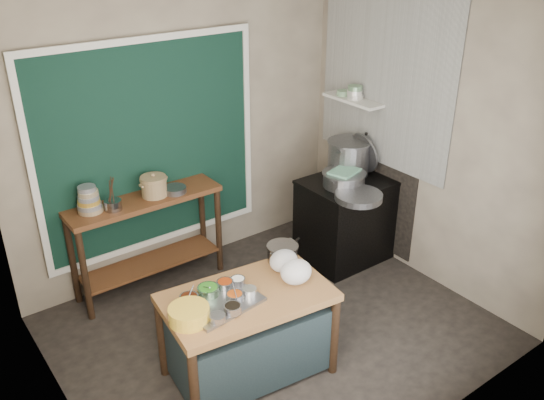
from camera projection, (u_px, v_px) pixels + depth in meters
floor at (275, 330)px, 5.08m from camera, size 3.50×3.00×0.02m
back_wall at (181, 133)px, 5.55m from camera, size 3.50×0.02×2.80m
left_wall at (45, 257)px, 3.52m from camera, size 0.02×3.00×2.80m
right_wall at (425, 139)px, 5.40m from camera, size 0.02×3.00×2.80m
curtain_panel at (150, 147)px, 5.35m from camera, size 2.10×0.02×1.90m
curtain_frame at (151, 147)px, 5.35m from camera, size 2.22×0.03×2.02m
tile_panel at (384, 80)px, 5.58m from camera, size 0.02×1.70×1.70m
soot_patch at (368, 184)px, 6.16m from camera, size 0.01×1.30×1.30m
wall_shelf at (353, 100)px, 5.85m from camera, size 0.22×0.70×0.03m
prep_table at (248, 334)px, 4.44m from camera, size 1.33×0.86×0.75m
back_counter at (149, 243)px, 5.49m from camera, size 1.45×0.40×0.95m
stove_block at (347, 220)px, 6.00m from camera, size 0.90×0.68×0.85m
stove_top at (349, 182)px, 5.81m from camera, size 0.92×0.69×0.03m
condiment_tray at (221, 303)px, 4.16m from camera, size 0.59×0.45×0.02m
condiment_bowls at (217, 297)px, 4.15m from camera, size 0.56×0.44×0.06m
yellow_basin at (189, 314)px, 3.97m from camera, size 0.37×0.37×0.11m
saucepan at (282, 253)px, 4.66m from camera, size 0.34×0.34×0.14m
plastic_bag_a at (296, 272)px, 4.37m from camera, size 0.30×0.28×0.19m
plastic_bag_b at (284, 261)px, 4.52m from camera, size 0.26×0.23×0.18m
bowl_stack at (89, 201)px, 4.99m from camera, size 0.22×0.22×0.25m
utensil_cup at (113, 205)px, 5.05m from camera, size 0.19×0.19×0.09m
ceramic_crock at (154, 187)px, 5.30m from camera, size 0.30×0.30×0.17m
wide_bowl at (175, 190)px, 5.38m from camera, size 0.26×0.26×0.05m
stock_pot at (349, 157)px, 5.89m from camera, size 0.59×0.59×0.36m
pot_lid at (363, 153)px, 5.92m from camera, size 0.15×0.44×0.43m
steamer at (344, 179)px, 5.66m from camera, size 0.55×0.55×0.14m
green_cloth at (344, 171)px, 5.63m from camera, size 0.34×0.29×0.02m
shallow_pan at (359, 196)px, 5.41m from camera, size 0.57×0.57×0.06m
shelf_bowl_stack at (355, 93)px, 5.81m from camera, size 0.17×0.17×0.13m
shelf_bowl_green at (343, 93)px, 5.94m from camera, size 0.16×0.16×0.05m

